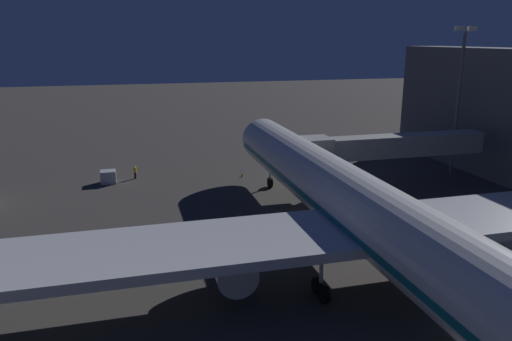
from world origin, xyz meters
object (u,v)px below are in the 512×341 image
Objects in this scene: apron_floodlight_mast at (459,91)px; ground_crew_by_belt_loader at (135,171)px; traffic_cone_nose_starboard at (242,175)px; jet_bridge at (381,147)px; airliner_at_gate at (365,213)px; traffic_cone_nose_port at (274,172)px; baggage_container_near_belt at (108,177)px.

apron_floodlight_mast is 10.76× the size of ground_crew_by_belt_loader.
ground_crew_by_belt_loader reaches higher than traffic_cone_nose_starboard.
ground_crew_by_belt_loader is (28.29, -12.61, -4.34)m from jet_bridge.
traffic_cone_nose_port is (-2.20, -29.97, -4.93)m from airliner_at_gate.
ground_crew_by_belt_loader is (41.41, -8.38, -10.08)m from apron_floodlight_mast.
traffic_cone_nose_port and traffic_cone_nose_starboard have the same top height.
traffic_cone_nose_starboard is at bearing -34.21° from jet_bridge.
apron_floodlight_mast is at bearing 168.56° from ground_crew_by_belt_loader.
baggage_container_near_belt is (44.74, -7.22, -10.26)m from apron_floodlight_mast.
airliner_at_gate is 23.58m from jet_bridge.
ground_crew_by_belt_loader is at bearing -11.13° from traffic_cone_nose_starboard.
jet_bridge is (-12.39, -20.06, 0.12)m from airliner_at_gate.
airliner_at_gate is 3.18× the size of apron_floodlight_mast.
traffic_cone_nose_port is (-21.44, 1.54, -0.53)m from baggage_container_near_belt.
airliner_at_gate is at bearing 94.20° from traffic_cone_nose_starboard.
jet_bridge is 42.17× the size of traffic_cone_nose_port.
baggage_container_near_belt is 3.40× the size of traffic_cone_nose_starboard.
airliner_at_gate is at bearing 115.96° from ground_crew_by_belt_loader.
traffic_cone_nose_starboard is (4.40, 0.00, 0.00)m from traffic_cone_nose_port.
traffic_cone_nose_starboard is at bearing -11.60° from apron_floodlight_mast.
airliner_at_gate is 110.98× the size of traffic_cone_nose_starboard.
ground_crew_by_belt_loader is at bearing -11.44° from apron_floodlight_mast.
baggage_container_near_belt is at bearing -19.91° from jet_bridge.
traffic_cone_nose_starboard is (27.70, -5.69, -10.79)m from apron_floodlight_mast.
traffic_cone_nose_port is at bearing 171.53° from ground_crew_by_belt_loader.
baggage_container_near_belt is (19.24, -31.51, -4.40)m from airliner_at_gate.
ground_crew_by_belt_loader is (-3.33, -1.16, 0.18)m from baggage_container_near_belt.
airliner_at_gate is at bearing 43.61° from apron_floodlight_mast.
ground_crew_by_belt_loader is at bearing -8.47° from traffic_cone_nose_port.
apron_floodlight_mast reaches higher than traffic_cone_nose_port.
apron_floodlight_mast reaches higher than jet_bridge.
ground_crew_by_belt_loader is 18.32m from traffic_cone_nose_port.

